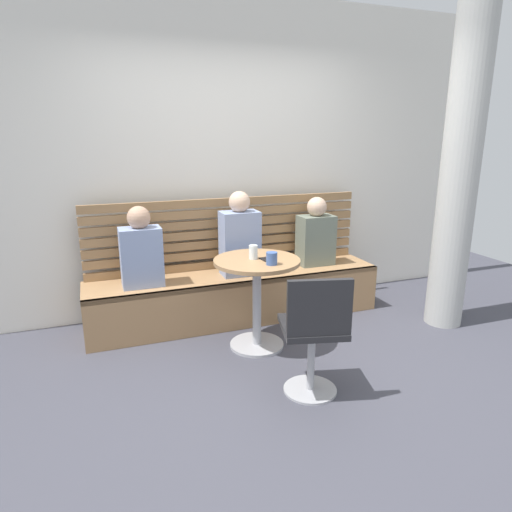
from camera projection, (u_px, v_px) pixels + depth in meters
name	position (u px, v px, depth m)	size (l,w,h in m)	color
ground	(291.00, 382.00, 3.15)	(8.00, 8.00, 0.00)	#42424C
back_wall	(221.00, 159.00, 4.25)	(5.20, 0.10, 2.90)	white
concrete_pillar	(460.00, 169.00, 3.78)	(0.32, 0.32, 2.80)	#B2B2AD
booth_bench	(237.00, 296.00, 4.17)	(2.70, 0.52, 0.44)	#A87C51
booth_backrest	(229.00, 233.00, 4.24)	(2.65, 0.04, 0.67)	#9A7249
cafe_table	(257.00, 286.00, 3.54)	(0.68, 0.68, 0.74)	#ADADB2
white_chair	(314.00, 332.00, 2.86)	(0.49, 0.49, 0.85)	#ADADB2
person_adult	(240.00, 238.00, 4.02)	(0.34, 0.22, 0.76)	#8C9EC6
person_child_left	(316.00, 235.00, 4.35)	(0.34, 0.22, 0.66)	slate
person_child_middle	(141.00, 251.00, 3.73)	(0.34, 0.22, 0.68)	#8C9EC6
cup_water_clear	(253.00, 252.00, 3.48)	(0.07, 0.07, 0.11)	white
cup_mug_blue	(272.00, 258.00, 3.33)	(0.08, 0.08, 0.10)	#3D5B9E
phone_on_table	(267.00, 260.00, 3.46)	(0.07, 0.14, 0.01)	black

